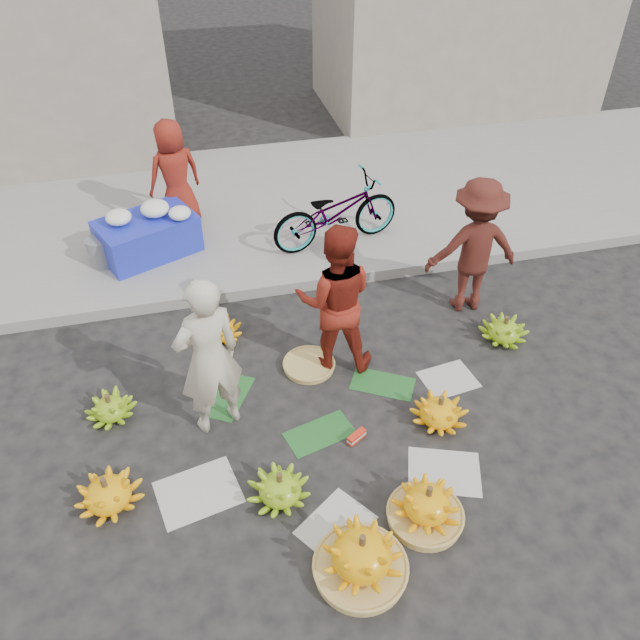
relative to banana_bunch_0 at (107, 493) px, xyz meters
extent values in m
plane|color=black|center=(2.05, 0.54, -0.15)|extent=(80.00, 80.00, 0.00)
cube|color=gray|center=(2.05, 2.74, -0.08)|extent=(40.00, 0.25, 0.15)
cube|color=gray|center=(2.05, 4.84, -0.09)|extent=(40.00, 4.00, 0.12)
cylinder|color=#46321C|center=(0.00, 0.00, 0.14)|extent=(0.05, 0.05, 0.12)
cylinder|color=#46321C|center=(1.45, -0.28, 0.12)|extent=(0.05, 0.05, 0.12)
cylinder|color=#AE8D49|center=(1.93, -1.10, -0.11)|extent=(0.73, 0.73, 0.09)
cylinder|color=#46321C|center=(1.93, -1.10, 0.28)|extent=(0.05, 0.05, 0.12)
cylinder|color=#AE8D49|center=(2.60, -0.78, -0.11)|extent=(0.63, 0.63, 0.09)
cylinder|color=#46321C|center=(2.60, -0.78, 0.23)|extent=(0.05, 0.05, 0.12)
cylinder|color=#46321C|center=(3.12, 0.22, 0.13)|extent=(0.05, 0.05, 0.12)
cylinder|color=#46321C|center=(4.29, 1.20, 0.11)|extent=(0.05, 0.05, 0.12)
cylinder|color=#46321C|center=(0.00, 1.04, 0.08)|extent=(0.05, 0.05, 0.12)
cylinder|color=#46321C|center=(1.18, 1.97, 0.09)|extent=(0.05, 0.05, 0.12)
cylinder|color=#AE8D49|center=(2.05, 1.26, -0.12)|extent=(0.63, 0.63, 0.06)
cube|color=red|center=(2.27, 0.18, -0.10)|extent=(0.21, 0.16, 0.08)
imported|color=beige|center=(1.01, 0.72, 0.70)|extent=(0.72, 0.59, 1.71)
imported|color=maroon|center=(2.34, 1.30, 0.69)|extent=(0.95, 0.82, 1.69)
imported|color=maroon|center=(4.13, 1.91, 0.68)|extent=(1.12, 0.70, 1.65)
cube|color=#1B24B4|center=(0.47, 3.78, 0.22)|extent=(1.41, 1.17, 0.50)
ellipsoid|color=white|center=(0.17, 3.73, 0.56)|extent=(0.32, 0.32, 0.18)
ellipsoid|color=white|center=(0.62, 3.83, 0.57)|extent=(0.36, 0.36, 0.20)
ellipsoid|color=white|center=(0.92, 3.68, 0.55)|extent=(0.28, 0.28, 0.15)
cylinder|color=slate|center=(-0.13, 3.65, 0.16)|extent=(0.33, 0.33, 0.37)
imported|color=maroon|center=(0.93, 4.45, 0.71)|extent=(0.85, 0.69, 1.49)
imported|color=gray|center=(2.91, 3.45, 0.43)|extent=(0.93, 1.85, 0.93)
camera|label=1|loc=(1.03, -3.51, 4.52)|focal=35.00mm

